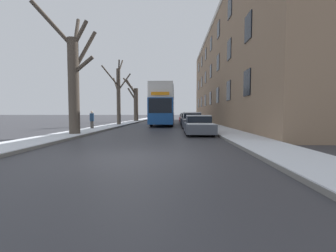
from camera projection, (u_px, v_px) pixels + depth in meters
name	position (u px, v px, depth m)	size (l,w,h in m)	color
ground_plane	(129.00, 158.00, 7.47)	(320.00, 320.00, 0.00)	#38383D
sidewalk_left	(150.00, 118.00, 60.52)	(2.28, 130.00, 0.16)	slate
sidewalk_right	(190.00, 118.00, 60.17)	(2.28, 130.00, 0.16)	slate
terrace_facade_right	(243.00, 73.00, 31.34)	(9.10, 42.98, 14.10)	#8C7056
bare_tree_left_0	(74.00, 78.00, 14.44)	(3.05, 3.56, 8.08)	#4C4238
bare_tree_left_1	(118.00, 93.00, 26.01)	(2.69, 3.97, 7.86)	#4C4238
bare_tree_left_2	(135.00, 101.00, 37.92)	(2.69, 2.89, 7.51)	#4C4238
double_decker_bus	(163.00, 104.00, 27.23)	(2.60, 10.22, 4.66)	#194C99
parked_car_0	(198.00, 125.00, 15.73)	(1.87, 4.52, 1.35)	#474C56
parked_car_1	(192.00, 121.00, 21.94)	(1.90, 4.51, 1.56)	#474C56
parked_car_2	(188.00, 119.00, 28.51)	(1.89, 4.47, 1.47)	#474C56
parked_car_3	(186.00, 118.00, 34.67)	(1.79, 4.33, 1.50)	maroon
parked_car_4	(184.00, 118.00, 40.53)	(1.82, 4.13, 1.36)	maroon
oncoming_van	(159.00, 114.00, 47.64)	(2.04, 5.05, 2.50)	#333842
pedestrian_left_sidewalk	(92.00, 120.00, 19.51)	(0.37, 0.37, 1.68)	#4C4742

